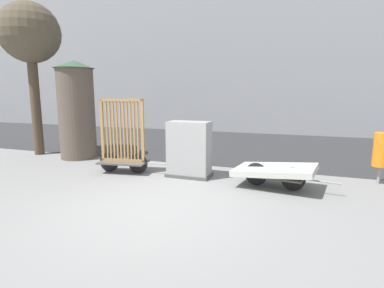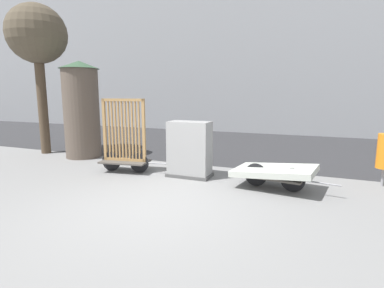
{
  "view_description": "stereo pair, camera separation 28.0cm",
  "coord_description": "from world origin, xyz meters",
  "px_view_note": "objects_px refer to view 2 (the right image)",
  "views": [
    {
      "loc": [
        2.38,
        -4.61,
        2.02
      ],
      "look_at": [
        0.0,
        1.94,
        0.86
      ],
      "focal_mm": 28.0,
      "sensor_mm": 36.0,
      "label": 1
    },
    {
      "loc": [
        2.64,
        -4.51,
        2.02
      ],
      "look_at": [
        0.0,
        1.94,
        0.86
      ],
      "focal_mm": 28.0,
      "sensor_mm": 36.0,
      "label": 2
    }
  ],
  "objects_px": {
    "street_tree": "(37,37)",
    "bike_cart_with_mattress": "(274,172)",
    "advertising_column": "(82,109)",
    "utility_cabinet": "(190,151)",
    "bike_cart_with_bedframe": "(125,145)"
  },
  "relations": [
    {
      "from": "bike_cart_with_bedframe",
      "to": "utility_cabinet",
      "type": "relative_size",
      "value": 1.43
    },
    {
      "from": "street_tree",
      "to": "advertising_column",
      "type": "bearing_deg",
      "value": 0.0
    },
    {
      "from": "utility_cabinet",
      "to": "bike_cart_with_mattress",
      "type": "bearing_deg",
      "value": -6.13
    },
    {
      "from": "utility_cabinet",
      "to": "advertising_column",
      "type": "xyz_separation_m",
      "value": [
        -4.12,
        0.89,
        0.91
      ]
    },
    {
      "from": "street_tree",
      "to": "utility_cabinet",
      "type": "bearing_deg",
      "value": -8.74
    },
    {
      "from": "bike_cart_with_bedframe",
      "to": "utility_cabinet",
      "type": "bearing_deg",
      "value": -1.43
    },
    {
      "from": "bike_cart_with_bedframe",
      "to": "bike_cart_with_mattress",
      "type": "height_order",
      "value": "bike_cart_with_bedframe"
    },
    {
      "from": "advertising_column",
      "to": "utility_cabinet",
      "type": "bearing_deg",
      "value": -12.2
    },
    {
      "from": "utility_cabinet",
      "to": "advertising_column",
      "type": "height_order",
      "value": "advertising_column"
    },
    {
      "from": "advertising_column",
      "to": "street_tree",
      "type": "relative_size",
      "value": 0.62
    },
    {
      "from": "advertising_column",
      "to": "bike_cart_with_mattress",
      "type": "bearing_deg",
      "value": -10.2
    },
    {
      "from": "bike_cart_with_bedframe",
      "to": "bike_cart_with_mattress",
      "type": "xyz_separation_m",
      "value": [
        3.81,
        -0.0,
        -0.33
      ]
    },
    {
      "from": "advertising_column",
      "to": "street_tree",
      "type": "height_order",
      "value": "street_tree"
    },
    {
      "from": "street_tree",
      "to": "bike_cart_with_mattress",
      "type": "bearing_deg",
      "value": -8.06
    },
    {
      "from": "advertising_column",
      "to": "street_tree",
      "type": "distance_m",
      "value": 2.86
    }
  ]
}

